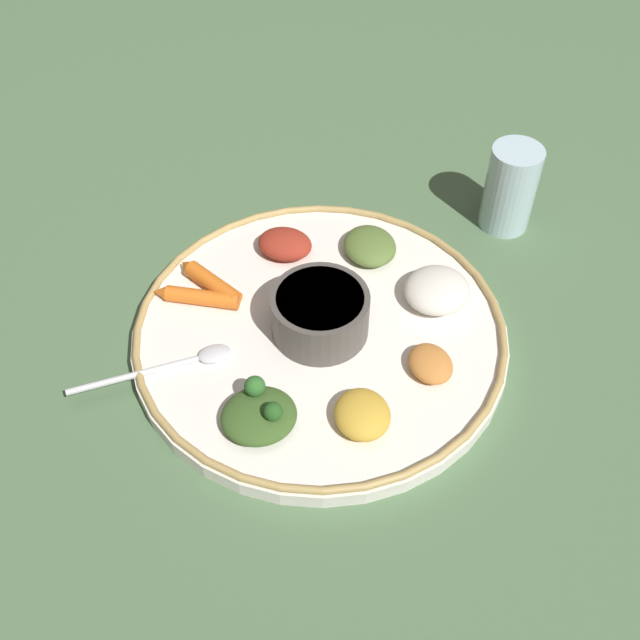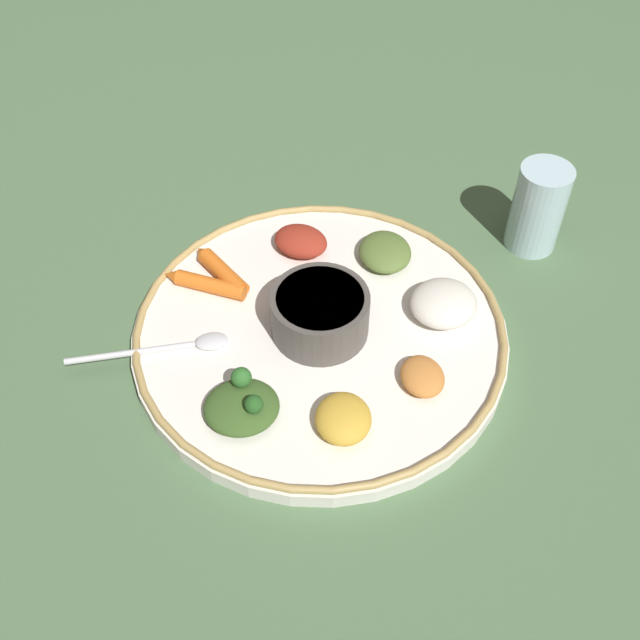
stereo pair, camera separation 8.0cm
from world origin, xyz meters
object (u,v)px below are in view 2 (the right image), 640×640
spoon (174,347)px  carrot_outer (205,284)px  carrot_near_spoon (220,270)px  center_bowl (320,312)px  greens_pile (242,405)px  drinking_glass (537,213)px

spoon → carrot_outer: carrot_outer is taller
carrot_near_spoon → carrot_outer: (-0.00, 0.03, -0.00)m
carrot_near_spoon → carrot_outer: bearing=96.8°
center_bowl → carrot_near_spoon: (0.14, 0.01, -0.02)m
spoon → carrot_outer: size_ratio=1.49×
center_bowl → greens_pile: center_bowl is taller
greens_pile → carrot_near_spoon: bearing=-37.1°
carrot_outer → drinking_glass: drinking_glass is taller
carrot_outer → drinking_glass: bearing=-124.2°
center_bowl → spoon: size_ratio=0.73×
drinking_glass → carrot_near_spoon: bearing=53.2°
spoon → carrot_near_spoon: bearing=-68.6°
spoon → carrot_outer: (0.04, -0.08, 0.00)m
center_bowl → spoon: (0.09, 0.12, -0.02)m
center_bowl → drinking_glass: drinking_glass is taller
carrot_outer → center_bowl: bearing=-163.4°
spoon → carrot_near_spoon: 0.11m
carrot_outer → drinking_glass: 0.39m
center_bowl → drinking_glass: bearing=-107.0°
center_bowl → carrot_outer: size_ratio=1.09×
drinking_glass → center_bowl: bearing=73.0°
spoon → greens_pile: 0.11m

